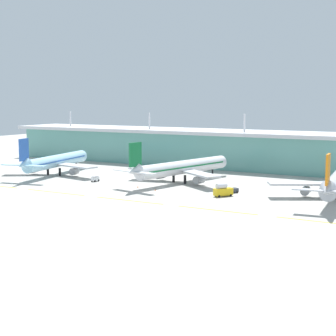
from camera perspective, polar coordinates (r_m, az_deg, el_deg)
The scene contains 13 objects.
ground_plane at distance 195.34m, azimuth -2.76°, elevation -3.32°, with size 600.00×600.00×0.00m, color #A8A59E.
terminal_building at distance 283.56m, azimuth 8.33°, elevation 1.90°, with size 288.00×34.00×28.13m.
airliner_near at distance 262.70m, azimuth -11.64°, elevation 0.68°, with size 47.99×59.36×18.90m.
airliner_middle at distance 234.16m, azimuth 1.41°, elevation 0.04°, with size 47.81×64.80×18.90m.
taxiway_stripe_mid_west at distance 214.67m, azimuth -11.63°, elevation -2.50°, with size 28.00×0.70×0.04m, color yellow.
taxiway_stripe_centre at distance 194.05m, azimuth -4.08°, elevation -3.39°, with size 28.00×0.70×0.04m, color yellow.
taxiway_stripe_mid_east at distance 177.59m, azimuth 5.08°, elevation -4.40°, with size 28.00×0.70×0.04m, color yellow.
taxiway_stripe_east at distance 166.53m, azimuth 15.80°, elevation -5.43°, with size 28.00×0.70×0.04m, color yellow.
fuel_truck at distance 202.29m, azimuth 5.72°, elevation -2.33°, with size 6.11×7.45×4.95m.
baggage_cart at distance 239.64m, azimuth -7.58°, elevation -1.10°, with size 2.24×3.74×2.48m.
pushback_tug at distance 210.45m, azimuth 6.69°, elevation -2.29°, with size 4.47×4.99×1.85m.
safety_cone_left_wingtip at distance 221.83m, azimuth -3.16°, elevation -1.96°, with size 0.56×0.56×0.70m, color orange.
safety_cone_nose_front at distance 214.13m, azimuth -1.34°, elevation -2.28°, with size 0.56×0.56×0.70m, color orange.
Camera 1 is at (103.96, -161.47, 35.71)m, focal length 58.64 mm.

